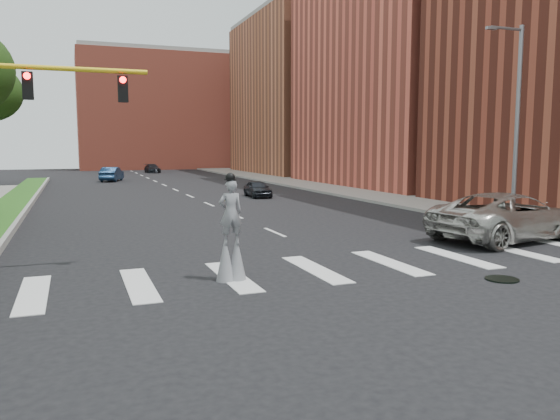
% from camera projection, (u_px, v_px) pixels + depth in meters
% --- Properties ---
extents(ground_plane, '(160.00, 160.00, 0.00)m').
position_uv_depth(ground_plane, '(370.00, 273.00, 15.83)').
color(ground_plane, black).
rests_on(ground_plane, ground).
extents(grass_median, '(2.00, 60.00, 0.25)m').
position_uv_depth(grass_median, '(7.00, 210.00, 30.33)').
color(grass_median, '#205017').
rests_on(grass_median, ground).
extents(median_curb, '(0.20, 60.00, 0.28)m').
position_uv_depth(median_curb, '(27.00, 209.00, 30.70)').
color(median_curb, gray).
rests_on(median_curb, ground).
extents(sidewalk_right, '(5.00, 90.00, 0.18)m').
position_uv_depth(sidewalk_right, '(348.00, 191.00, 43.43)').
color(sidewalk_right, gray).
rests_on(sidewalk_right, ground).
extents(manhole, '(0.90, 0.90, 0.04)m').
position_uv_depth(manhole, '(502.00, 279.00, 15.03)').
color(manhole, black).
rests_on(manhole, ground).
extents(building_mid, '(16.00, 22.00, 24.00)m').
position_uv_depth(building_mid, '(416.00, 54.00, 50.02)').
color(building_mid, '#CB553F').
rests_on(building_mid, ground).
extents(building_far, '(16.00, 22.00, 20.00)m').
position_uv_depth(building_far, '(310.00, 98.00, 72.54)').
color(building_far, '#B16141').
rests_on(building_far, ground).
extents(building_backdrop, '(26.00, 14.00, 18.00)m').
position_uv_depth(building_backdrop, '(161.00, 113.00, 89.31)').
color(building_backdrop, '#CB553F').
rests_on(building_backdrop, ground).
extents(streetlight, '(2.05, 0.20, 9.00)m').
position_uv_depth(streetlight, '(516.00, 119.00, 24.66)').
color(streetlight, slate).
rests_on(streetlight, ground).
extents(stilt_performer, '(0.84, 0.52, 2.96)m').
position_uv_depth(stilt_performer, '(231.00, 238.00, 14.83)').
color(stilt_performer, '#352415').
rests_on(stilt_performer, ground).
extents(suv_crossing, '(7.14, 4.17, 1.87)m').
position_uv_depth(suv_crossing, '(508.00, 216.00, 21.29)').
color(suv_crossing, '#ABA8A1').
rests_on(suv_crossing, ground).
extents(car_near, '(1.58, 3.60, 1.21)m').
position_uv_depth(car_near, '(258.00, 189.00, 39.21)').
color(car_near, black).
rests_on(car_near, ground).
extents(car_mid, '(2.81, 4.73, 1.47)m').
position_uv_depth(car_mid, '(112.00, 174.00, 56.60)').
color(car_mid, '#152C4B').
rests_on(car_mid, ground).
extents(car_far, '(1.93, 4.15, 1.17)m').
position_uv_depth(car_far, '(152.00, 168.00, 74.50)').
color(car_far, black).
rests_on(car_far, ground).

